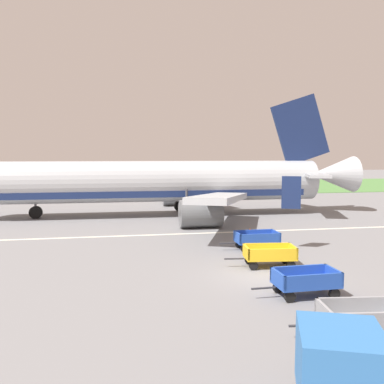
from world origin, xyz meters
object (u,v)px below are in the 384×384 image
at_px(airplane, 167,182).
at_px(baggage_cart_fourth_in_row, 257,239).
at_px(traffic_cone_near_plane, 250,232).
at_px(baggage_cart_second_in_row, 306,281).
at_px(baggage_cart_nearest, 362,319).
at_px(service_truck_beside_carts, 365,379).
at_px(baggage_cart_third_in_row, 269,255).

height_order(airplane, baggage_cart_fourth_in_row, airplane).
height_order(airplane, traffic_cone_near_plane, airplane).
distance_m(baggage_cart_second_in_row, traffic_cone_near_plane, 12.16).
bearing_deg(baggage_cart_fourth_in_row, airplane, 104.30).
relative_size(baggage_cart_nearest, baggage_cart_fourth_in_row, 1.02).
bearing_deg(service_truck_beside_carts, baggage_cart_fourth_in_row, 78.81).
bearing_deg(traffic_cone_near_plane, baggage_cart_nearest, -95.75).
relative_size(airplane, baggage_cart_second_in_row, 10.53).
bearing_deg(service_truck_beside_carts, baggage_cart_third_in_row, 78.23).
bearing_deg(baggage_cart_third_in_row, baggage_cart_nearest, -90.67).
distance_m(baggage_cart_fourth_in_row, service_truck_beside_carts, 16.15).
relative_size(airplane, service_truck_beside_carts, 7.88).
bearing_deg(service_truck_beside_carts, traffic_cone_near_plane, 78.51).
xyz_separation_m(baggage_cart_nearest, baggage_cart_second_in_row, (-0.02, 3.86, 0.00)).
bearing_deg(traffic_cone_near_plane, baggage_cart_third_in_row, -101.05).
bearing_deg(traffic_cone_near_plane, airplane, 113.75).
distance_m(baggage_cart_second_in_row, baggage_cart_fourth_in_row, 8.09).
relative_size(airplane, traffic_cone_near_plane, 67.69).
distance_m(baggage_cart_third_in_row, service_truck_beside_carts, 12.39).
relative_size(baggage_cart_nearest, baggage_cart_second_in_row, 1.01).
bearing_deg(baggage_cart_second_in_row, baggage_cart_fourth_in_row, 84.90).
bearing_deg(baggage_cart_third_in_row, baggage_cart_fourth_in_row, 80.72).
bearing_deg(baggage_cart_third_in_row, service_truck_beside_carts, -101.77).
distance_m(airplane, traffic_cone_near_plane, 11.64).
xyz_separation_m(airplane, baggage_cart_third_in_row, (3.05, -18.05, -2.45)).
relative_size(baggage_cart_third_in_row, service_truck_beside_carts, 0.76).
bearing_deg(airplane, traffic_cone_near_plane, -66.25).
height_order(baggage_cart_nearest, service_truck_beside_carts, service_truck_beside_carts).
bearing_deg(baggage_cart_second_in_row, baggage_cart_third_in_row, 88.52).
relative_size(baggage_cart_second_in_row, baggage_cart_fourth_in_row, 1.00).
bearing_deg(airplane, baggage_cart_third_in_row, -80.42).
bearing_deg(airplane, service_truck_beside_carts, -89.01).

